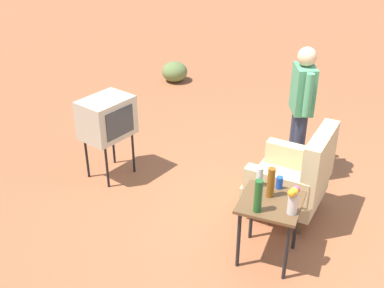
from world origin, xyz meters
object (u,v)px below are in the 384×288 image
at_px(bottle_short_clear, 260,177).
at_px(soda_can_blue, 279,183).
at_px(person_standing, 301,105).
at_px(side_table, 270,210).
at_px(bottle_wine_green, 258,196).
at_px(bottle_tall_amber, 271,183).
at_px(tv_on_stand, 107,118).
at_px(armchair, 296,177).
at_px(flower_vase, 293,199).

bearing_deg(bottle_short_clear, soda_can_blue, 98.86).
bearing_deg(person_standing, side_table, 1.96).
height_order(bottle_wine_green, bottle_short_clear, bottle_wine_green).
distance_m(bottle_tall_amber, soda_can_blue, 0.19).
relative_size(person_standing, soda_can_blue, 13.44).
height_order(person_standing, bottle_wine_green, person_standing).
distance_m(side_table, person_standing, 1.68).
bearing_deg(tv_on_stand, bottle_wine_green, 65.55).
relative_size(side_table, person_standing, 0.41).
bearing_deg(armchair, bottle_wine_green, -10.43).
bearing_deg(bottle_short_clear, tv_on_stand, -105.25).
bearing_deg(tv_on_stand, person_standing, 112.65).
distance_m(side_table, flower_vase, 0.34).
relative_size(armchair, bottle_tall_amber, 3.53).
distance_m(person_standing, bottle_tall_amber, 1.57).
relative_size(side_table, bottle_short_clear, 3.34).
bearing_deg(person_standing, tv_on_stand, -67.35).
bearing_deg(bottle_short_clear, side_table, 38.45).
relative_size(bottle_wine_green, bottle_short_clear, 1.60).
distance_m(armchair, soda_can_blue, 0.58).
bearing_deg(bottle_wine_green, flower_vase, 106.48).
bearing_deg(person_standing, bottle_short_clear, -4.43).
distance_m(tv_on_stand, flower_vase, 2.54).
distance_m(tv_on_stand, bottle_tall_amber, 2.25).
height_order(side_table, soda_can_blue, soda_can_blue).
xyz_separation_m(bottle_short_clear, flower_vase, (0.32, 0.38, 0.05)).
bearing_deg(flower_vase, soda_can_blue, -151.09).
bearing_deg(side_table, tv_on_stand, -109.21).
relative_size(side_table, flower_vase, 2.52).
bearing_deg(person_standing, armchair, 9.94).
bearing_deg(flower_vase, bottle_tall_amber, -126.93).
height_order(tv_on_stand, person_standing, person_standing).
xyz_separation_m(armchair, soda_can_blue, (0.53, -0.08, 0.23)).
relative_size(bottle_tall_amber, flower_vase, 1.13).
distance_m(armchair, tv_on_stand, 2.29).
height_order(tv_on_stand, bottle_short_clear, tv_on_stand).
bearing_deg(side_table, armchair, 172.79).
height_order(person_standing, soda_can_blue, person_standing).
bearing_deg(bottle_short_clear, bottle_tall_amber, 44.93).
height_order(tv_on_stand, bottle_wine_green, tv_on_stand).
bearing_deg(bottle_wine_green, tv_on_stand, -114.45).
relative_size(person_standing, bottle_tall_amber, 5.47).
distance_m(bottle_tall_amber, bottle_short_clear, 0.20).
relative_size(armchair, tv_on_stand, 1.03).
bearing_deg(bottle_short_clear, armchair, 154.63).
distance_m(person_standing, bottle_wine_green, 1.84).
bearing_deg(soda_can_blue, bottle_tall_amber, -16.76).
height_order(side_table, flower_vase, flower_vase).
xyz_separation_m(tv_on_stand, flower_vase, (0.87, 2.38, 0.03)).
relative_size(person_standing, flower_vase, 6.19).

